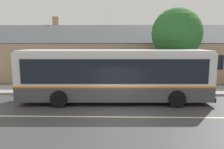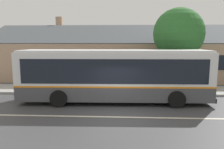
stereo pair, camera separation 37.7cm
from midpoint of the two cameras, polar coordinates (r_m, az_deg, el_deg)
ground_plane at (r=11.24m, az=2.45°, el=-11.05°), size 300.00×300.00×0.00m
sidewalk_far at (r=16.99m, az=2.65°, el=-4.04°), size 60.00×3.00×0.15m
lane_divider_stripe at (r=11.24m, az=2.45°, el=-11.03°), size 60.00×0.16×0.01m
community_building at (r=24.73m, az=2.30°, el=4.24°), size 26.04×10.60×6.65m
transit_bus at (r=13.65m, az=1.43°, el=0.05°), size 11.80×2.97×3.27m
bench_by_building at (r=17.47m, az=-17.52°, el=-2.39°), size 1.88×0.51×0.94m
street_tree_primary at (r=18.29m, az=17.56°, el=10.13°), size 3.99×3.99×6.42m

